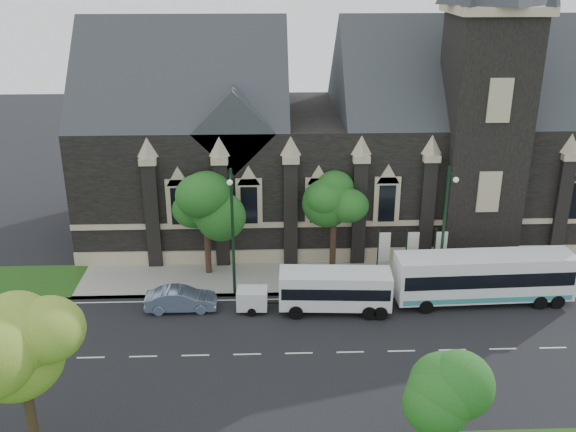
{
  "coord_description": "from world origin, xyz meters",
  "views": [
    {
      "loc": [
        -1.84,
        -32.17,
        21.29
      ],
      "look_at": [
        -0.41,
        6.0,
        6.22
      ],
      "focal_mm": 40.59,
      "sensor_mm": 36.0,
      "label": 1
    }
  ],
  "objects_px": {
    "street_lamp_near": "(445,223)",
    "sedan": "(181,299)",
    "street_lamp_mid": "(232,226)",
    "box_trailer": "(252,299)",
    "banner_flag_center": "(410,250)",
    "shuttle_bus": "(335,288)",
    "tree_walk_left": "(209,199)",
    "banner_flag_right": "(439,249)",
    "car_far_red": "(16,307)",
    "tour_coach": "(484,277)",
    "banner_flag_left": "(382,250)",
    "tree_park_east": "(456,381)",
    "tree_park_near": "(27,346)",
    "tree_walk_right": "(337,196)"
  },
  "relations": [
    {
      "from": "banner_flag_center",
      "to": "banner_flag_right",
      "type": "bearing_deg",
      "value": 0.0
    },
    {
      "from": "banner_flag_left",
      "to": "banner_flag_right",
      "type": "bearing_deg",
      "value": 0.0
    },
    {
      "from": "tree_park_near",
      "to": "tree_walk_left",
      "type": "xyz_separation_m",
      "value": [
        5.97,
        19.47,
        -0.68
      ]
    },
    {
      "from": "tree_park_east",
      "to": "banner_flag_left",
      "type": "bearing_deg",
      "value": 89.65
    },
    {
      "from": "street_lamp_near",
      "to": "sedan",
      "type": "height_order",
      "value": "street_lamp_near"
    },
    {
      "from": "tour_coach",
      "to": "car_far_red",
      "type": "distance_m",
      "value": 30.32
    },
    {
      "from": "banner_flag_left",
      "to": "sedan",
      "type": "height_order",
      "value": "banner_flag_left"
    },
    {
      "from": "street_lamp_near",
      "to": "street_lamp_mid",
      "type": "relative_size",
      "value": 1.0
    },
    {
      "from": "banner_flag_left",
      "to": "tree_park_east",
      "type": "bearing_deg",
      "value": -90.35
    },
    {
      "from": "tree_walk_left",
      "to": "tour_coach",
      "type": "relative_size",
      "value": 0.65
    },
    {
      "from": "tree_park_east",
      "to": "sedan",
      "type": "bearing_deg",
      "value": 132.76
    },
    {
      "from": "banner_flag_left",
      "to": "banner_flag_center",
      "type": "distance_m",
      "value": 2.0
    },
    {
      "from": "street_lamp_mid",
      "to": "banner_flag_right",
      "type": "height_order",
      "value": "street_lamp_mid"
    },
    {
      "from": "street_lamp_mid",
      "to": "car_far_red",
      "type": "height_order",
      "value": "street_lamp_mid"
    },
    {
      "from": "box_trailer",
      "to": "street_lamp_near",
      "type": "bearing_deg",
      "value": 11.41
    },
    {
      "from": "banner_flag_left",
      "to": "car_far_red",
      "type": "bearing_deg",
      "value": -170.22
    },
    {
      "from": "banner_flag_right",
      "to": "car_far_red",
      "type": "relative_size",
      "value": 0.95
    },
    {
      "from": "tree_walk_left",
      "to": "banner_flag_center",
      "type": "height_order",
      "value": "tree_walk_left"
    },
    {
      "from": "box_trailer",
      "to": "car_far_red",
      "type": "relative_size",
      "value": 0.68
    },
    {
      "from": "tour_coach",
      "to": "box_trailer",
      "type": "height_order",
      "value": "tour_coach"
    },
    {
      "from": "banner_flag_center",
      "to": "shuttle_bus",
      "type": "height_order",
      "value": "banner_flag_center"
    },
    {
      "from": "banner_flag_right",
      "to": "box_trailer",
      "type": "bearing_deg",
      "value": -163.31
    },
    {
      "from": "street_lamp_mid",
      "to": "tree_park_near",
      "type": "bearing_deg",
      "value": -116.1
    },
    {
      "from": "tour_coach",
      "to": "shuttle_bus",
      "type": "xyz_separation_m",
      "value": [
        -9.91,
        -0.79,
        -0.26
      ]
    },
    {
      "from": "banner_flag_right",
      "to": "shuttle_bus",
      "type": "xyz_separation_m",
      "value": [
        -7.69,
        -4.11,
        -0.78
      ]
    },
    {
      "from": "banner_flag_center",
      "to": "tour_coach",
      "type": "xyz_separation_m",
      "value": [
        4.22,
        -3.32,
        -0.53
      ]
    },
    {
      "from": "shuttle_bus",
      "to": "car_far_red",
      "type": "height_order",
      "value": "shuttle_bus"
    },
    {
      "from": "banner_flag_center",
      "to": "box_trailer",
      "type": "distance_m",
      "value": 11.82
    },
    {
      "from": "tour_coach",
      "to": "shuttle_bus",
      "type": "distance_m",
      "value": 9.94
    },
    {
      "from": "street_lamp_near",
      "to": "tour_coach",
      "type": "height_order",
      "value": "street_lamp_near"
    },
    {
      "from": "street_lamp_mid",
      "to": "shuttle_bus",
      "type": "bearing_deg",
      "value": -18.43
    },
    {
      "from": "tree_walk_left",
      "to": "tree_park_near",
      "type": "bearing_deg",
      "value": -107.05
    },
    {
      "from": "banner_flag_left",
      "to": "sedan",
      "type": "distance_m",
      "value": 14.25
    },
    {
      "from": "banner_flag_left",
      "to": "shuttle_bus",
      "type": "height_order",
      "value": "banner_flag_left"
    },
    {
      "from": "tree_walk_left",
      "to": "tour_coach",
      "type": "bearing_deg",
      "value": -15.34
    },
    {
      "from": "tree_walk_left",
      "to": "shuttle_bus",
      "type": "relative_size",
      "value": 1.05
    },
    {
      "from": "street_lamp_near",
      "to": "tree_park_near",
      "type": "bearing_deg",
      "value": -143.92
    },
    {
      "from": "tree_walk_right",
      "to": "sedan",
      "type": "height_order",
      "value": "tree_walk_right"
    },
    {
      "from": "street_lamp_mid",
      "to": "box_trailer",
      "type": "height_order",
      "value": "street_lamp_mid"
    },
    {
      "from": "banner_flag_left",
      "to": "sedan",
      "type": "xyz_separation_m",
      "value": [
        -13.68,
        -3.65,
        -1.62
      ]
    },
    {
      "from": "street_lamp_near",
      "to": "box_trailer",
      "type": "relative_size",
      "value": 3.14
    },
    {
      "from": "street_lamp_near",
      "to": "banner_flag_center",
      "type": "xyz_separation_m",
      "value": [
        -1.71,
        1.91,
        -2.73
      ]
    },
    {
      "from": "banner_flag_center",
      "to": "street_lamp_mid",
      "type": "bearing_deg",
      "value": -171.18
    },
    {
      "from": "street_lamp_near",
      "to": "car_far_red",
      "type": "relative_size",
      "value": 2.13
    },
    {
      "from": "tree_park_east",
      "to": "street_lamp_mid",
      "type": "height_order",
      "value": "street_lamp_mid"
    },
    {
      "from": "tour_coach",
      "to": "car_far_red",
      "type": "relative_size",
      "value": 2.79
    },
    {
      "from": "street_lamp_near",
      "to": "street_lamp_mid",
      "type": "bearing_deg",
      "value": 180.0
    },
    {
      "from": "car_far_red",
      "to": "tree_park_east",
      "type": "bearing_deg",
      "value": -121.35
    },
    {
      "from": "tree_walk_left",
      "to": "box_trailer",
      "type": "xyz_separation_m",
      "value": [
        3.03,
        -5.62,
        -4.87
      ]
    },
    {
      "from": "banner_flag_left",
      "to": "car_far_red",
      "type": "height_order",
      "value": "banner_flag_left"
    }
  ]
}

